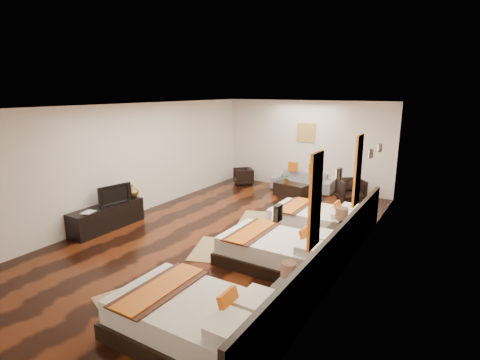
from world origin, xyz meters
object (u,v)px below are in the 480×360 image
Objects in this scene: nightstand_a at (288,297)px; armchair_right at (351,190)px; tv at (113,194)px; book at (84,212)px; figurine at (132,191)px; nightstand_b at (340,236)px; bed_far at (317,220)px; sofa at (303,181)px; coffee_table at (291,190)px; armchair_left at (243,176)px; bed_near at (197,320)px; table_plant at (287,179)px; bed_mid at (280,251)px; tv_console at (107,217)px.

nightstand_a is 6.11m from armchair_right.
tv is 2.77× the size of book.
figurine is (-0.05, 0.63, -0.08)m from tv.
book is (-4.94, -2.14, 0.25)m from nightstand_b.
sofa is at bearing 117.11° from bed_far.
nightstand_a is at bearing -73.12° from sofa.
sofa reaches higher than coffee_table.
coffee_table is (1.98, -0.51, -0.08)m from armchair_left.
bed_near is 1.34m from nightstand_a.
bed_far is 2.87m from table_plant.
armchair_right is at bearing 46.15° from armchair_left.
figurine is 4.63m from coffee_table.
bed_mid is at bearing -67.11° from table_plant.
figurine is at bearing 15.26° from tv.
armchair_left is 2.05m from coffee_table.
book is (-0.05, -0.77, -0.22)m from tv.
figurine reaches higher than table_plant.
bed_mid is 1.09× the size of sofa.
tv is 2.96× the size of table_plant.
nightstand_b is 3.04× the size of book.
nightstand_b reaches higher than coffee_table.
armchair_left is (-3.61, 2.82, 0.01)m from bed_far.
figurine reaches higher than book.
armchair_left is at bearing 116.59° from bed_near.
nightstand_b is (0.75, -0.78, 0.05)m from bed_far.
coffee_table is (2.56, 5.23, -0.36)m from book.
bed_far is at bearing -66.17° from sofa.
table_plant is (-1.77, -0.53, 0.22)m from armchair_right.
book reaches higher than coffee_table.
nightstand_b is 1.26× the size of armchair_right.
tv_console is 6.09m from sofa.
book is 6.64m from sofa.
tv is 5.93m from sofa.
book is at bearing -90.00° from figurine.
nightstand_a reaches higher than armchair_left.
nightstand_a is 6.09m from table_plant.
tv_console is 2.21× the size of tv.
table_plant reaches higher than tv_console.
bed_far is at bearing -128.21° from armchair_right.
table_plant is at bearing -101.33° from sofa.
bed_mid is at bearing -5.80° from figurine.
armchair_right is at bearing 90.00° from bed_near.
table_plant reaches higher than armchair_right.
armchair_left is 0.86× the size of armchair_right.
nightstand_a is 5.27m from figurine.
nightstand_a reaches higher than bed_far.
nightstand_a is 4.97m from book.
figurine is (-4.20, 2.88, 0.42)m from bed_near.
coffee_table is (-1.64, 6.71, -0.09)m from bed_near.
armchair_right reaches higher than tv_console.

